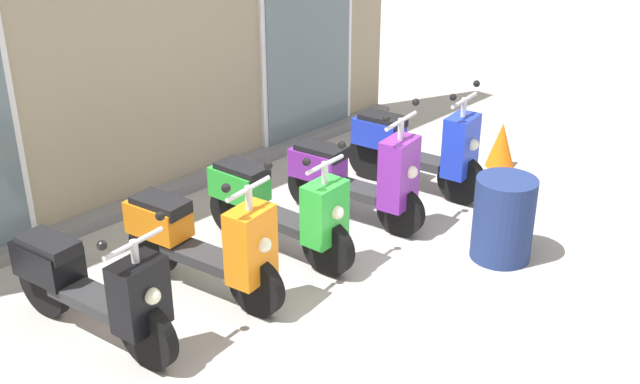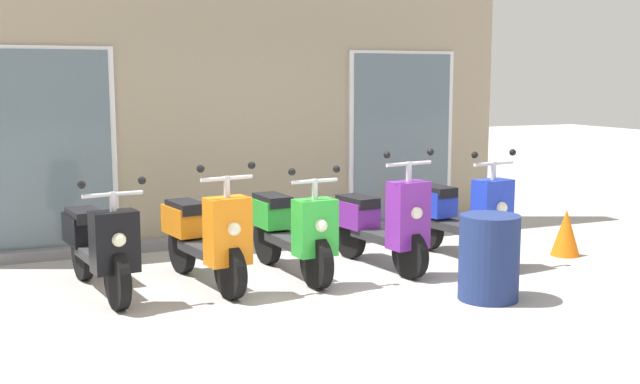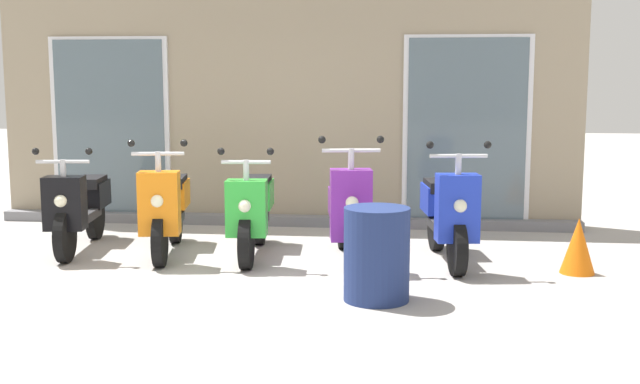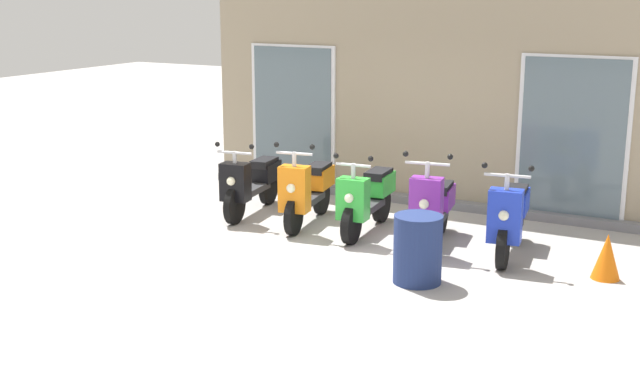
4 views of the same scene
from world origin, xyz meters
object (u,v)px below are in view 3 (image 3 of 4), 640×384
(scooter_purple, at_px, (347,212))
(trash_bin, at_px, (377,254))
(scooter_blue, at_px, (447,213))
(scooter_black, at_px, (80,206))
(traffic_cone, at_px, (578,246))
(scooter_orange, at_px, (167,207))
(scooter_green, at_px, (253,210))

(scooter_purple, relative_size, trash_bin, 1.98)
(trash_bin, bearing_deg, scooter_blue, 65.94)
(scooter_black, relative_size, scooter_purple, 1.10)
(trash_bin, bearing_deg, traffic_cone, 31.35)
(scooter_orange, distance_m, scooter_blue, 2.82)
(scooter_blue, xyz_separation_m, trash_bin, (-0.63, -1.40, -0.11))
(scooter_orange, bearing_deg, scooter_blue, -1.03)
(scooter_black, xyz_separation_m, trash_bin, (3.16, -1.56, -0.08))
(scooter_black, height_order, scooter_blue, scooter_blue)
(scooter_green, bearing_deg, trash_bin, -48.67)
(scooter_green, bearing_deg, scooter_black, 177.78)
(scooter_black, height_order, traffic_cone, scooter_black)
(scooter_orange, xyz_separation_m, scooter_blue, (2.82, -0.05, 0.00))
(scooter_green, height_order, scooter_purple, scooter_purple)
(scooter_orange, distance_m, trash_bin, 2.63)
(scooter_orange, height_order, scooter_blue, scooter_blue)
(traffic_cone, bearing_deg, trash_bin, -148.65)
(traffic_cone, bearing_deg, scooter_orange, 175.04)
(scooter_black, bearing_deg, scooter_blue, -2.41)
(scooter_green, bearing_deg, scooter_blue, -2.58)
(scooter_green, relative_size, trash_bin, 2.14)
(scooter_orange, bearing_deg, scooter_purple, -1.85)
(scooter_blue, height_order, traffic_cone, scooter_blue)
(scooter_black, distance_m, scooter_green, 1.85)
(scooter_purple, bearing_deg, scooter_orange, 178.15)
(scooter_purple, bearing_deg, scooter_blue, 0.53)
(scooter_blue, xyz_separation_m, traffic_cone, (1.19, -0.30, -0.23))
(scooter_green, distance_m, traffic_cone, 3.16)
(scooter_purple, xyz_separation_m, trash_bin, (0.35, -1.39, -0.11))
(trash_bin, bearing_deg, scooter_purple, 104.03)
(scooter_orange, xyz_separation_m, scooter_purple, (1.84, -0.06, -0.00))
(scooter_black, xyz_separation_m, scooter_green, (1.85, -0.07, 0.00))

